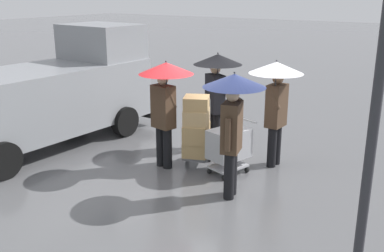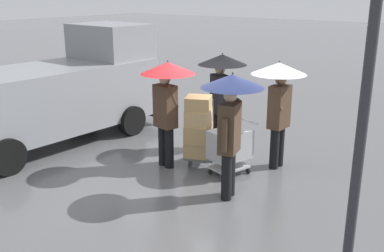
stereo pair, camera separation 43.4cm
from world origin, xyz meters
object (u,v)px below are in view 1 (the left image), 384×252
object	(u,v)px
pedestrian_pink_side	(276,89)
street_lamp	(378,89)
cargo_van_parked_right	(50,93)
shopping_cart_vendor	(229,145)
hand_dolly_boxes	(196,128)
pedestrian_black_side	(165,90)
pedestrian_far_side	(233,106)
pedestrian_white_side	(217,78)

from	to	relation	value
pedestrian_pink_side	street_lamp	size ratio (longest dim) A/B	0.56
cargo_van_parked_right	shopping_cart_vendor	xyz separation A→B (m)	(-4.27, -0.65, -0.61)
shopping_cart_vendor	hand_dolly_boxes	world-z (taller)	hand_dolly_boxes
pedestrian_black_side	street_lamp	xyz separation A→B (m)	(-4.11, 1.59, 0.79)
pedestrian_far_side	cargo_van_parked_right	bearing A→B (deg)	-2.08
pedestrian_pink_side	pedestrian_white_side	size ratio (longest dim) A/B	1.00
cargo_van_parked_right	hand_dolly_boxes	size ratio (longest dim) A/B	3.80
pedestrian_pink_side	pedestrian_far_side	world-z (taller)	same
cargo_van_parked_right	pedestrian_black_side	xyz separation A→B (m)	(-3.09, -0.22, 0.41)
cargo_van_parked_right	pedestrian_far_side	size ratio (longest dim) A/B	2.53
pedestrian_white_side	pedestrian_far_side	bearing A→B (deg)	127.14
cargo_van_parked_right	shopping_cart_vendor	size ratio (longest dim) A/B	5.33
shopping_cart_vendor	hand_dolly_boxes	bearing A→B (deg)	0.75
cargo_van_parked_right	pedestrian_far_side	world-z (taller)	cargo_van_parked_right
pedestrian_white_side	street_lamp	bearing A→B (deg)	141.17
shopping_cart_vendor	pedestrian_white_side	xyz separation A→B (m)	(0.94, -1.09, 1.02)
pedestrian_pink_side	pedestrian_white_side	xyz separation A→B (m)	(1.49, -0.27, 0.00)
pedestrian_far_side	pedestrian_white_side	bearing A→B (deg)	-52.86
pedestrian_pink_side	pedestrian_black_side	world-z (taller)	same
pedestrian_far_side	pedestrian_black_side	bearing A→B (deg)	-13.04
pedestrian_black_side	pedestrian_far_side	distance (m)	1.73
pedestrian_pink_side	pedestrian_black_side	distance (m)	2.13
hand_dolly_boxes	shopping_cart_vendor	bearing A→B (deg)	-179.25
pedestrian_black_side	shopping_cart_vendor	bearing A→B (deg)	-159.97
pedestrian_black_side	pedestrian_white_side	bearing A→B (deg)	-99.09
pedestrian_white_side	street_lamp	distance (m)	5.02
shopping_cart_vendor	pedestrian_white_side	size ratio (longest dim) A/B	0.47
cargo_van_parked_right	pedestrian_white_side	xyz separation A→B (m)	(-3.33, -1.73, 0.41)
shopping_cart_vendor	pedestrian_white_side	bearing A→B (deg)	-49.24
hand_dolly_boxes	pedestrian_far_side	distance (m)	1.68
shopping_cart_vendor	hand_dolly_boxes	distance (m)	0.77
street_lamp	pedestrian_white_side	bearing A→B (deg)	-38.83
shopping_cart_vendor	street_lamp	xyz separation A→B (m)	(-2.93, 2.02, 1.80)
hand_dolly_boxes	pedestrian_black_side	bearing A→B (deg)	43.36
pedestrian_pink_side	pedestrian_white_side	distance (m)	1.51
hand_dolly_boxes	pedestrian_white_side	distance (m)	1.37
shopping_cart_vendor	street_lamp	distance (m)	3.99
shopping_cart_vendor	pedestrian_black_side	world-z (taller)	pedestrian_black_side
pedestrian_pink_side	pedestrian_black_side	size ratio (longest dim) A/B	1.00
pedestrian_far_side	street_lamp	xyz separation A→B (m)	(-2.42, 1.20, 0.79)
pedestrian_black_side	pedestrian_white_side	distance (m)	1.54
hand_dolly_boxes	pedestrian_pink_side	size ratio (longest dim) A/B	0.67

